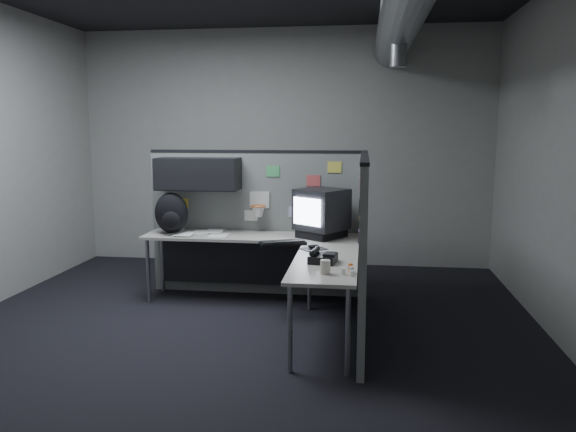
# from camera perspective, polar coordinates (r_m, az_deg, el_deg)

# --- Properties ---
(room) EXTENTS (5.62, 5.62, 3.22)m
(room) POSITION_cam_1_polar(r_m,az_deg,el_deg) (4.88, 1.39, 11.59)
(room) COLOR black
(room) RESTS_ON ground
(partition_back) EXTENTS (2.44, 0.42, 1.63)m
(partition_back) POSITION_cam_1_polar(r_m,az_deg,el_deg) (6.28, -4.78, 0.90)
(partition_back) COLOR slate
(partition_back) RESTS_ON ground
(partition_right) EXTENTS (0.07, 2.23, 1.63)m
(partition_right) POSITION_cam_1_polar(r_m,az_deg,el_deg) (5.17, 7.61, -2.89)
(partition_right) COLOR slate
(partition_right) RESTS_ON ground
(desk) EXTENTS (2.31, 2.11, 0.73)m
(desk) POSITION_cam_1_polar(r_m,az_deg,el_deg) (5.76, -1.97, -3.68)
(desk) COLOR #A9A499
(desk) RESTS_ON ground
(monitor) EXTENTS (0.62, 0.62, 0.51)m
(monitor) POSITION_cam_1_polar(r_m,az_deg,el_deg) (5.89, 3.43, 0.36)
(monitor) COLOR black
(monitor) RESTS_ON desk
(keyboard) EXTENTS (0.48, 0.33, 0.04)m
(keyboard) POSITION_cam_1_polar(r_m,az_deg,el_deg) (5.54, -0.53, -2.74)
(keyboard) COLOR black
(keyboard) RESTS_ON desk
(mouse) EXTENTS (0.29, 0.28, 0.05)m
(mouse) POSITION_cam_1_polar(r_m,az_deg,el_deg) (5.35, 2.60, -3.20)
(mouse) COLOR black
(mouse) RESTS_ON desk
(phone) EXTENTS (0.25, 0.27, 0.11)m
(phone) POSITION_cam_1_polar(r_m,az_deg,el_deg) (4.82, 3.52, -4.22)
(phone) COLOR black
(phone) RESTS_ON desk
(bottles) EXTENTS (0.11, 0.16, 0.07)m
(bottles) POSITION_cam_1_polar(r_m,az_deg,el_deg) (4.46, 6.27, -5.51)
(bottles) COLOR silver
(bottles) RESTS_ON desk
(cup) EXTENTS (0.09, 0.09, 0.11)m
(cup) POSITION_cam_1_polar(r_m,az_deg,el_deg) (4.44, 3.81, -5.20)
(cup) COLOR #BAB0A4
(cup) RESTS_ON desk
(papers) EXTENTS (0.75, 0.49, 0.02)m
(papers) POSITION_cam_1_polar(r_m,az_deg,el_deg) (6.23, -9.43, -1.67)
(papers) COLOR white
(papers) RESTS_ON desk
(backpack) EXTENTS (0.38, 0.35, 0.45)m
(backpack) POSITION_cam_1_polar(r_m,az_deg,el_deg) (6.23, -11.77, 0.22)
(backpack) COLOR black
(backpack) RESTS_ON desk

